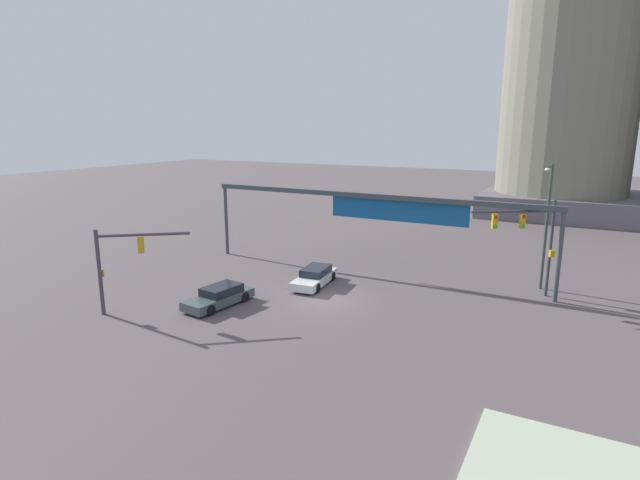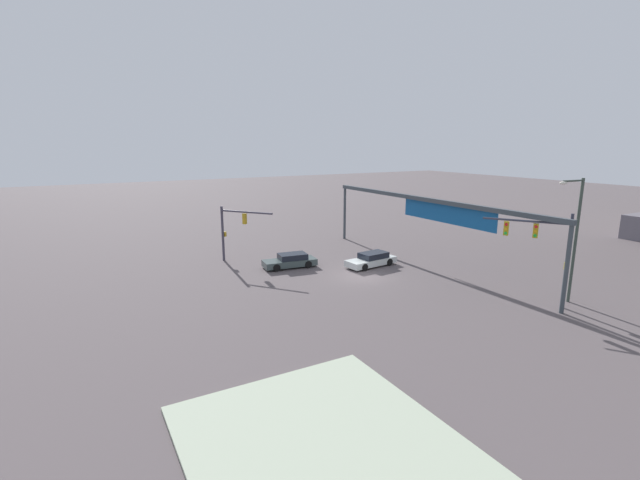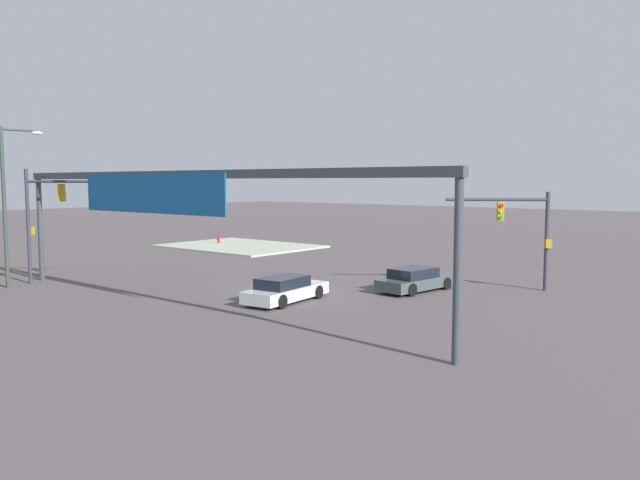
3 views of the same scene
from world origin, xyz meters
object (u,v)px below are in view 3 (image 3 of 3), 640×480
traffic_signal_near_corner (525,225)px  streetlamp_curved_arm (8,196)px  traffic_signal_opposite_side (53,207)px  fire_hydrant_on_curb (219,239)px  sedan_car_approaching (285,290)px  sedan_car_waiting_far (416,280)px

traffic_signal_near_corner → streetlamp_curved_arm: (21.32, 16.33, 1.46)m
traffic_signal_opposite_side → fire_hydrant_on_curb: bearing=82.2°
sedan_car_approaching → streetlamp_curved_arm: bearing=107.6°
streetlamp_curved_arm → sedan_car_waiting_far: streetlamp_curved_arm is taller
sedan_car_approaching → traffic_signal_opposite_side: bearing=101.2°
streetlamp_curved_arm → sedan_car_approaching: size_ratio=1.72×
traffic_signal_opposite_side → sedan_car_waiting_far: traffic_signal_opposite_side is taller
streetlamp_curved_arm → sedan_car_waiting_far: (-17.12, -12.65, -4.27)m
streetlamp_curved_arm → sedan_car_approaching: streetlamp_curved_arm is taller
traffic_signal_near_corner → streetlamp_curved_arm: size_ratio=0.60×
traffic_signal_opposite_side → streetlamp_curved_arm: streetlamp_curved_arm is taller
traffic_signal_near_corner → fire_hydrant_on_curb: 30.62m
traffic_signal_near_corner → traffic_signal_opposite_side: size_ratio=0.81×
traffic_signal_opposite_side → streetlamp_curved_arm: bearing=-143.6°
traffic_signal_near_corner → sedan_car_approaching: (7.37, 10.10, -2.82)m
traffic_signal_near_corner → traffic_signal_opposite_side: (20.56, 14.33, 0.82)m
traffic_signal_near_corner → traffic_signal_opposite_side: traffic_signal_opposite_side is taller
sedan_car_waiting_far → fire_hydrant_on_curb: sedan_car_waiting_far is taller
sedan_car_approaching → fire_hydrant_on_curb: 27.55m
traffic_signal_opposite_side → streetlamp_curved_arm: (0.76, 2.01, 0.64)m
streetlamp_curved_arm → fire_hydrant_on_curb: size_ratio=11.89×
streetlamp_curved_arm → sedan_car_approaching: 15.86m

